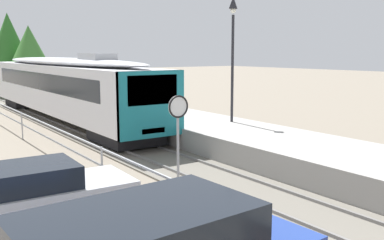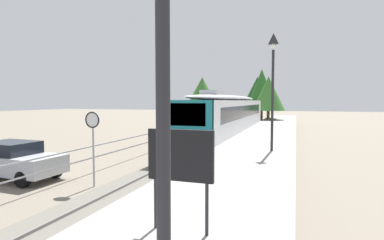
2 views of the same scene
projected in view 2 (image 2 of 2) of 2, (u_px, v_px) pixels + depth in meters
name	position (u px, v px, depth m)	size (l,w,h in m)	color
ground_plane	(181.00, 143.00, 22.94)	(160.00, 160.00, 0.00)	slate
track_rails	(220.00, 145.00, 21.97)	(3.20, 60.00, 0.14)	#6B665B
commuter_train	(229.00, 114.00, 24.73)	(2.82, 20.81, 3.74)	silver
station_platform	(266.00, 141.00, 20.89)	(3.90, 60.00, 0.90)	#999691
platform_lamp_mid_platform	(273.00, 69.00, 13.82)	(0.34, 0.34, 5.35)	#232328
platform_notice_board	(180.00, 159.00, 5.29)	(1.20, 0.08, 1.80)	#232328
speed_limit_sign	(93.00, 130.00, 11.22)	(0.61, 0.10, 2.81)	#9EA0A5
carpark_fence	(94.00, 152.00, 13.53)	(0.06, 36.06, 1.25)	#9EA0A5
parked_hatchback_silver	(14.00, 160.00, 12.40)	(4.06, 1.90, 1.53)	#B7BABF
tree_behind_carpark	(202.00, 93.00, 45.33)	(5.21, 5.21, 6.72)	brown
tree_behind_station_far	(268.00, 94.00, 37.24)	(4.01, 4.01, 6.20)	brown
tree_distant_left	(257.00, 92.00, 41.76)	(4.20, 4.20, 6.50)	brown
tree_distant_centre	(262.00, 90.00, 39.89)	(4.25, 4.25, 7.36)	brown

